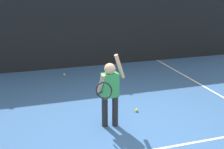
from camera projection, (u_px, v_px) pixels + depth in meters
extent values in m
plane|color=#335B93|center=(134.00, 131.00, 5.39)|extent=(20.00, 20.00, 0.00)
cube|color=white|center=(220.00, 95.00, 7.03)|extent=(0.05, 9.00, 0.00)
cube|color=black|center=(81.00, 14.00, 8.88)|extent=(11.04, 0.08, 3.24)
cylinder|color=slate|center=(80.00, 11.00, 8.91)|extent=(0.09, 0.09, 3.39)
cylinder|color=slate|center=(162.00, 8.00, 9.68)|extent=(0.09, 0.09, 3.39)
cylinder|color=#232326|center=(105.00, 112.00, 5.49)|extent=(0.11, 0.11, 0.58)
cylinder|color=#232326|center=(115.00, 111.00, 5.51)|extent=(0.11, 0.11, 0.58)
cube|color=green|center=(110.00, 85.00, 5.34)|extent=(0.32, 0.20, 0.44)
sphere|color=tan|center=(110.00, 69.00, 5.25)|extent=(0.20, 0.20, 0.20)
cylinder|color=tan|center=(119.00, 66.00, 5.34)|extent=(0.21, 0.09, 0.46)
cylinder|color=tan|center=(101.00, 84.00, 5.20)|extent=(0.10, 0.29, 0.43)
cylinder|color=black|center=(99.00, 93.00, 5.10)|extent=(0.05, 0.24, 0.15)
torus|color=black|center=(104.00, 90.00, 4.87)|extent=(0.30, 0.19, 0.26)
sphere|color=#CCE033|center=(136.00, 110.00, 6.16)|extent=(0.07, 0.07, 0.07)
sphere|color=#CCE033|center=(64.00, 75.00, 8.45)|extent=(0.07, 0.07, 0.07)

